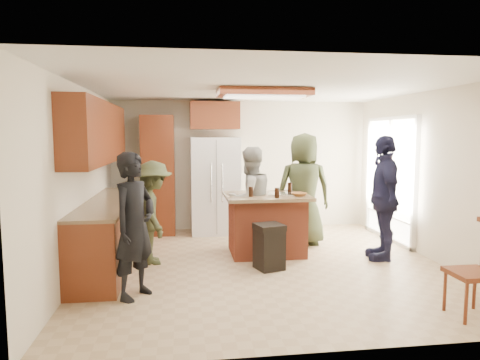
{
  "coord_description": "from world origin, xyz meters",
  "views": [
    {
      "loc": [
        -1.14,
        -5.85,
        1.85
      ],
      "look_at": [
        -0.27,
        0.68,
        1.15
      ],
      "focal_mm": 32.0,
      "sensor_mm": 36.0,
      "label": 1
    }
  ],
  "objects": [
    {
      "name": "person_counter",
      "position": [
        -1.58,
        0.31,
        0.74
      ],
      "size": [
        0.61,
        1.02,
        1.48
      ],
      "primitive_type": "imported",
      "rotation": [
        0.0,
        0.0,
        1.75
      ],
      "color": "#394025",
      "rests_on": "ground"
    },
    {
      "name": "trash_bin",
      "position": [
        0.02,
        -0.2,
        0.32
      ],
      "size": [
        0.44,
        0.44,
        0.63
      ],
      "color": "black",
      "rests_on": "ground"
    },
    {
      "name": "refrigerator",
      "position": [
        -0.55,
        2.12,
        0.9
      ],
      "size": [
        0.9,
        0.76,
        1.8
      ],
      "color": "white",
      "rests_on": "ground"
    },
    {
      "name": "kitchen_island",
      "position": [
        0.13,
        0.58,
        0.47
      ],
      "size": [
        1.28,
        1.03,
        0.93
      ],
      "color": "#A8452B",
      "rests_on": "ground"
    },
    {
      "name": "room_shell",
      "position": [
        4.37,
        1.64,
        0.87
      ],
      "size": [
        8.0,
        5.2,
        5.0
      ],
      "color": "tan",
      "rests_on": "ground"
    },
    {
      "name": "person_behind_left",
      "position": [
        -0.12,
        0.66,
        0.83
      ],
      "size": [
        0.95,
        0.8,
        1.67
      ],
      "primitive_type": "imported",
      "rotation": [
        0.0,
        0.0,
        3.58
      ],
      "color": "gray",
      "rests_on": "ground"
    },
    {
      "name": "person_side_right",
      "position": [
        1.79,
        0.08,
        0.92
      ],
      "size": [
        0.79,
        1.18,
        1.84
      ],
      "primitive_type": "imported",
      "rotation": [
        0.0,
        0.0,
        -1.8
      ],
      "color": "#1C1C38",
      "rests_on": "ground"
    },
    {
      "name": "left_cabinetry",
      "position": [
        -2.24,
        0.4,
        0.96
      ],
      "size": [
        0.64,
        3.0,
        2.3
      ],
      "color": "maroon",
      "rests_on": "ground"
    },
    {
      "name": "person_behind_right",
      "position": [
        0.85,
        1.04,
        0.94
      ],
      "size": [
        0.95,
        0.65,
        1.88
      ],
      "primitive_type": "imported",
      "rotation": [
        0.0,
        0.0,
        3.08
      ],
      "color": "#2E351F",
      "rests_on": "ground"
    },
    {
      "name": "island_items",
      "position": [
        0.36,
        0.49,
        0.97
      ],
      "size": [
        0.9,
        0.7,
        0.15
      ],
      "color": "silver",
      "rests_on": "kitchen_island"
    },
    {
      "name": "person_front_left",
      "position": [
        -1.7,
        -0.99,
        0.83
      ],
      "size": [
        0.7,
        0.75,
        1.66
      ],
      "primitive_type": "imported",
      "rotation": [
        0.0,
        0.0,
        0.99
      ],
      "color": "black",
      "rests_on": "ground"
    },
    {
      "name": "back_wall_units",
      "position": [
        -1.33,
        2.2,
        1.38
      ],
      "size": [
        1.8,
        0.6,
        2.45
      ],
      "color": "maroon",
      "rests_on": "ground"
    },
    {
      "name": "spindle_chair",
      "position": [
        1.76,
        -2.0,
        0.45
      ],
      "size": [
        0.42,
        0.42,
        0.99
      ],
      "color": "maroon",
      "rests_on": "ground"
    }
  ]
}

